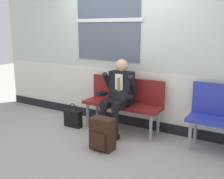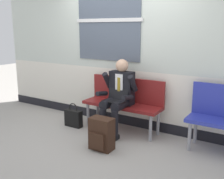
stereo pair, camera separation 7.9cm
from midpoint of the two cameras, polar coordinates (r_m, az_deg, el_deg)
The scene contains 6 objects.
ground_plane at distance 4.47m, azimuth -1.24°, elevation -9.68°, with size 18.00×18.00×0.00m, color #9E9991.
station_wall at distance 4.73m, azimuth 3.35°, elevation 9.58°, with size 5.79×0.17×2.90m.
bench_with_person at distance 4.57m, azimuth 3.05°, elevation -2.17°, with size 1.37×0.42×0.89m.
person_seated at distance 4.37m, azimuth 1.78°, elevation -1.18°, with size 0.57×0.70×1.23m.
backpack at distance 3.90m, azimuth -1.68°, elevation -9.47°, with size 0.34×0.24×0.47m.
handbag at distance 4.84m, azimuth -7.72°, elevation -6.00°, with size 0.33×0.12×0.43m.
Camera 2 is at (2.33, -3.41, 1.71)m, focal length 43.05 mm.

